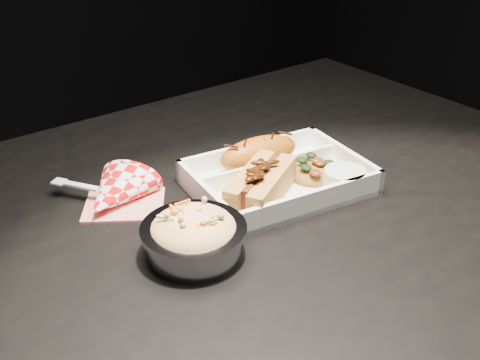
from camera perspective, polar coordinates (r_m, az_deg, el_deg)
name	(u,v)px	position (r m, az deg, el deg)	size (l,w,h in m)	color
dining_table	(223,254)	(0.91, -1.60, -7.05)	(1.20, 0.80, 0.75)	black
food_tray	(278,181)	(0.90, 3.58, -0.11)	(0.27, 0.21, 0.04)	white
fried_pastry	(259,153)	(0.93, 1.79, 2.56)	(0.13, 0.05, 0.05)	#B15911
hotdog	(261,183)	(0.84, 2.02, -0.26)	(0.15, 0.12, 0.06)	#C98C44
fried_rice_mound	(318,167)	(0.91, 7.44, 1.26)	(0.09, 0.07, 0.03)	olive
cupcake_liner	(344,180)	(0.89, 9.85, 0.03)	(0.06, 0.06, 0.03)	beige
foil_coleslaw_cup	(194,234)	(0.74, -4.41, -5.13)	(0.13, 0.13, 0.07)	silver
napkin_fork	(114,195)	(0.86, -11.87, -1.38)	(0.15, 0.17, 0.10)	red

